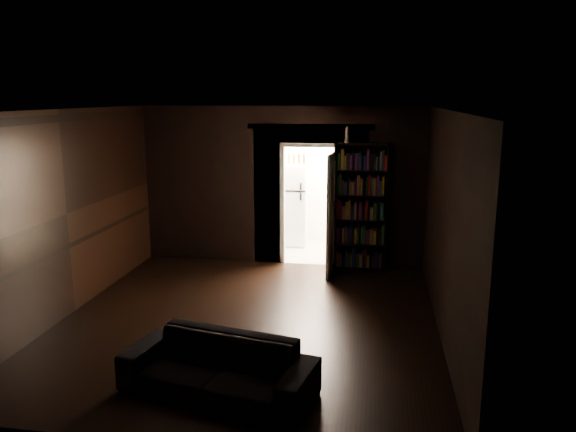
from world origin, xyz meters
The scene contains 9 objects.
ground centered at (0.00, 0.00, 0.00)m, with size 5.50×5.50×0.00m, color black.
room_walls centered at (-0.01, 1.07, 1.68)m, with size 5.02×5.61×2.84m.
kitchen_alcove centered at (0.50, 3.87, 1.21)m, with size 2.20×1.80×2.60m.
sofa centered at (0.12, -1.84, 0.38)m, with size 1.96×0.85×0.75m, color black.
bookshelf centered at (1.39, 2.55, 1.10)m, with size 0.90×0.32×2.20m, color black.
refrigerator centered at (-0.07, 4.11, 0.82)m, with size 0.74×0.68×1.65m, color white.
door centered at (0.93, 2.31, 1.02)m, with size 0.85×0.05×2.05m, color silver.
figurine centered at (1.14, 2.54, 2.33)m, with size 0.09×0.09×0.26m, color silver.
bottles centered at (-0.02, 4.05, 1.78)m, with size 0.64×0.08×0.26m, color black.
Camera 1 is at (1.62, -6.90, 2.98)m, focal length 35.00 mm.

